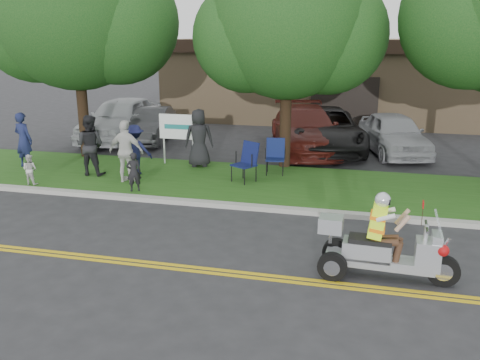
% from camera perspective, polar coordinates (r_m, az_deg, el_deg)
% --- Properties ---
extents(ground, '(120.00, 120.00, 0.00)m').
position_cam_1_polar(ground, '(10.04, -4.35, -8.75)').
color(ground, '#28282B').
rests_on(ground, ground).
extents(centerline_near, '(60.00, 0.10, 0.01)m').
position_cam_1_polar(centerline_near, '(9.54, -5.44, -10.12)').
color(centerline_near, gold).
rests_on(centerline_near, ground).
extents(centerline_far, '(60.00, 0.10, 0.01)m').
position_cam_1_polar(centerline_far, '(9.68, -5.13, -9.72)').
color(centerline_far, gold).
rests_on(centerline_far, ground).
extents(curb, '(60.00, 0.25, 0.12)m').
position_cam_1_polar(curb, '(12.74, -0.13, -2.95)').
color(curb, '#A8A89E').
rests_on(curb, ground).
extents(grass_verge, '(60.00, 4.00, 0.10)m').
position_cam_1_polar(grass_verge, '(14.74, 1.87, -0.34)').
color(grass_verge, '#215115').
rests_on(grass_verge, ground).
extents(commercial_building, '(18.00, 8.20, 4.00)m').
position_cam_1_polar(commercial_building, '(27.73, 12.07, 11.10)').
color(commercial_building, '#9E7F5B').
rests_on(commercial_building, ground).
extents(tree_left, '(6.62, 5.40, 7.78)m').
position_cam_1_polar(tree_left, '(18.26, -17.84, 17.30)').
color(tree_left, '#332114').
rests_on(tree_left, ground).
extents(tree_mid, '(5.88, 4.80, 7.05)m').
position_cam_1_polar(tree_mid, '(16.06, 5.60, 16.75)').
color(tree_mid, '#332114').
rests_on(tree_mid, ground).
extents(business_sign, '(1.25, 0.06, 1.75)m').
position_cam_1_polar(business_sign, '(16.58, -6.98, 5.65)').
color(business_sign, silver).
rests_on(business_sign, ground).
extents(trike_scooter, '(2.45, 0.83, 1.60)m').
position_cam_1_polar(trike_scooter, '(9.36, 15.51, -7.46)').
color(trike_scooter, black).
rests_on(trike_scooter, ground).
extents(lawn_chair_a, '(0.83, 0.84, 1.14)m').
position_cam_1_polar(lawn_chair_a, '(14.63, 0.79, 2.34)').
color(lawn_chair_a, black).
rests_on(lawn_chair_a, grass_verge).
extents(lawn_chair_b, '(0.63, 0.65, 1.07)m').
position_cam_1_polar(lawn_chair_b, '(15.53, 3.99, 2.95)').
color(lawn_chair_b, black).
rests_on(lawn_chair_b, grass_verge).
extents(spectator_adult_left, '(0.71, 0.53, 1.76)m').
position_cam_1_polar(spectator_adult_left, '(17.58, -23.14, 4.17)').
color(spectator_adult_left, '#1A2048').
rests_on(spectator_adult_left, grass_verge).
extents(spectator_adult_mid, '(0.89, 0.70, 1.82)m').
position_cam_1_polar(spectator_adult_mid, '(15.89, -16.50, 3.77)').
color(spectator_adult_mid, black).
rests_on(spectator_adult_mid, grass_verge).
extents(spectator_adult_right, '(1.07, 0.49, 1.79)m').
position_cam_1_polar(spectator_adult_right, '(14.82, -12.65, 3.14)').
color(spectator_adult_right, silver).
rests_on(spectator_adult_right, grass_verge).
extents(spectator_chair_a, '(1.08, 0.75, 1.52)m').
position_cam_1_polar(spectator_chair_a, '(15.64, -11.67, 3.35)').
color(spectator_chair_a, '#181B45').
rests_on(spectator_chair_a, grass_verge).
extents(spectator_chair_b, '(1.04, 0.83, 1.86)m').
position_cam_1_polar(spectator_chair_b, '(16.30, -4.63, 4.74)').
color(spectator_chair_b, black).
rests_on(spectator_chair_b, grass_verge).
extents(child_left, '(0.47, 0.42, 1.07)m').
position_cam_1_polar(child_left, '(13.98, -11.84, 0.90)').
color(child_left, black).
rests_on(child_left, grass_verge).
extents(child_right, '(0.44, 0.35, 0.87)m').
position_cam_1_polar(child_right, '(15.52, -22.52, 1.11)').
color(child_right, silver).
rests_on(child_right, grass_verge).
extents(parked_car_far_left, '(2.15, 5.22, 1.77)m').
position_cam_1_polar(parked_car_far_left, '(21.54, -13.13, 6.72)').
color(parked_car_far_left, '#A7AAAE').
rests_on(parked_car_far_left, ground).
extents(parked_car_left, '(2.21, 4.37, 1.38)m').
position_cam_1_polar(parked_car_left, '(20.97, -10.13, 6.09)').
color(parked_car_left, '#313134').
rests_on(parked_car_left, ground).
extents(parked_car_mid, '(3.67, 6.10, 1.58)m').
position_cam_1_polar(parked_car_mid, '(19.36, 9.44, 5.63)').
color(parked_car_mid, black).
rests_on(parked_car_mid, ground).
extents(parked_car_right, '(3.51, 5.98, 1.63)m').
position_cam_1_polar(parked_car_right, '(19.21, 7.30, 5.70)').
color(parked_car_right, '#4D1712').
rests_on(parked_car_right, ground).
extents(parked_car_far_right, '(2.88, 4.72, 1.50)m').
position_cam_1_polar(parked_car_far_right, '(19.29, 16.86, 5.00)').
color(parked_car_far_right, '#97999E').
rests_on(parked_car_far_right, ground).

